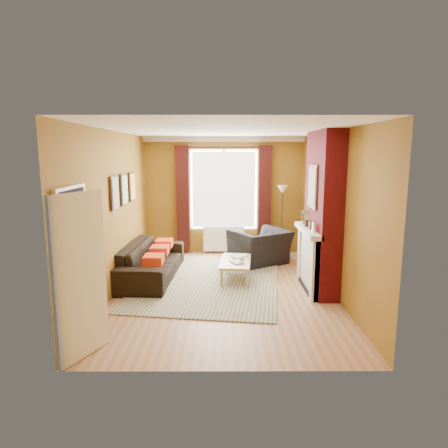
{
  "coord_description": "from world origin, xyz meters",
  "views": [
    {
      "loc": [
        -0.02,
        -6.88,
        2.43
      ],
      "look_at": [
        0.0,
        0.25,
        1.15
      ],
      "focal_mm": 32.0,
      "sensor_mm": 36.0,
      "label": 1
    }
  ],
  "objects_px": {
    "armchair": "(260,247)",
    "sofa": "(152,261)",
    "wicker_stool": "(249,251)",
    "floor_lamp": "(282,201)",
    "coffee_table": "(236,262)"
  },
  "relations": [
    {
      "from": "armchair",
      "to": "sofa",
      "type": "bearing_deg",
      "value": -7.46
    },
    {
      "from": "armchair",
      "to": "wicker_stool",
      "type": "distance_m",
      "value": 0.38
    },
    {
      "from": "wicker_stool",
      "to": "floor_lamp",
      "type": "height_order",
      "value": "floor_lamp"
    },
    {
      "from": "floor_lamp",
      "to": "coffee_table",
      "type": "bearing_deg",
      "value": -122.97
    },
    {
      "from": "sofa",
      "to": "floor_lamp",
      "type": "xyz_separation_m",
      "value": [
        2.78,
        1.65,
        0.98
      ]
    },
    {
      "from": "coffee_table",
      "to": "floor_lamp",
      "type": "bearing_deg",
      "value": 62.17
    },
    {
      "from": "sofa",
      "to": "armchair",
      "type": "distance_m",
      "value": 2.44
    },
    {
      "from": "wicker_stool",
      "to": "floor_lamp",
      "type": "bearing_deg",
      "value": 25.18
    },
    {
      "from": "armchair",
      "to": "coffee_table",
      "type": "height_order",
      "value": "armchair"
    },
    {
      "from": "sofa",
      "to": "armchair",
      "type": "relative_size",
      "value": 2.04
    },
    {
      "from": "sofa",
      "to": "coffee_table",
      "type": "bearing_deg",
      "value": -90.24
    },
    {
      "from": "coffee_table",
      "to": "floor_lamp",
      "type": "relative_size",
      "value": 0.7
    },
    {
      "from": "wicker_stool",
      "to": "floor_lamp",
      "type": "xyz_separation_m",
      "value": [
        0.78,
        0.37,
        1.11
      ]
    },
    {
      "from": "sofa",
      "to": "armchair",
      "type": "bearing_deg",
      "value": -62.23
    },
    {
      "from": "wicker_stool",
      "to": "floor_lamp",
      "type": "relative_size",
      "value": 0.26
    }
  ]
}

